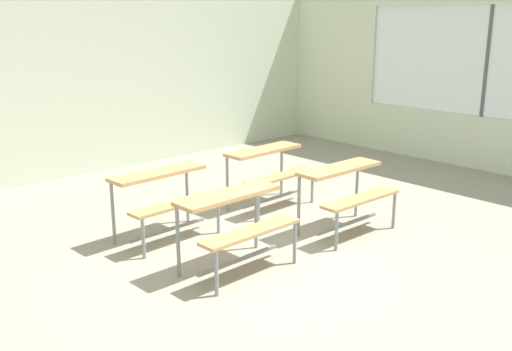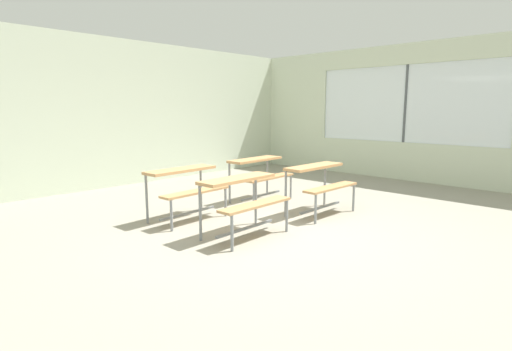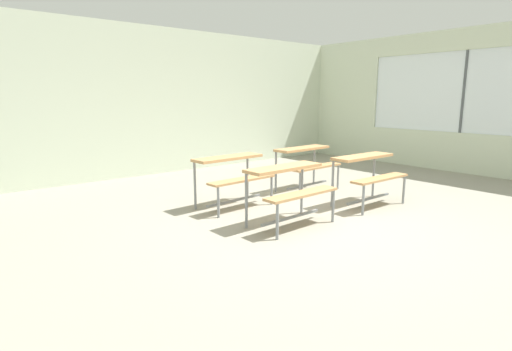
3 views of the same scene
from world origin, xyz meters
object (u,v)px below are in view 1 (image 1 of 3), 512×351
Objects in this scene: desk_bench_r0c0 at (236,214)px; desk_bench_r0c1 at (347,184)px; desk_bench_r1c1 at (269,164)px; desk_bench_r1c0 at (165,189)px.

desk_bench_r0c1 is (1.56, -0.06, 0.00)m from desk_bench_r0c0.
desk_bench_r0c1 and desk_bench_r1c1 have the same top height.
desk_bench_r0c1 is 0.99× the size of desk_bench_r1c0.
desk_bench_r1c1 is (0.00, 1.25, 0.00)m from desk_bench_r0c1.
desk_bench_r1c0 is at bearing 90.95° from desk_bench_r0c0.
desk_bench_r1c0 is at bearing 179.13° from desk_bench_r1c1.
desk_bench_r1c0 is 1.61m from desk_bench_r1c1.
desk_bench_r0c0 and desk_bench_r1c0 have the same top height.
desk_bench_r1c0 is (-1.61, 1.20, 0.00)m from desk_bench_r0c1.
desk_bench_r0c0 is 1.96m from desk_bench_r1c1.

